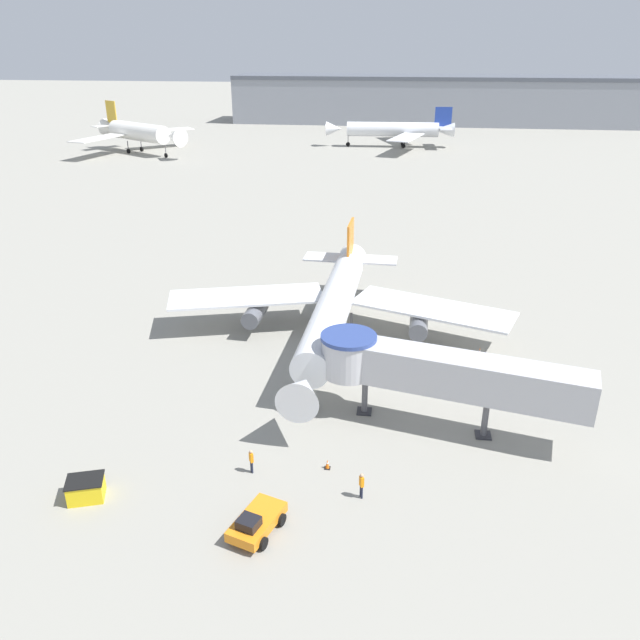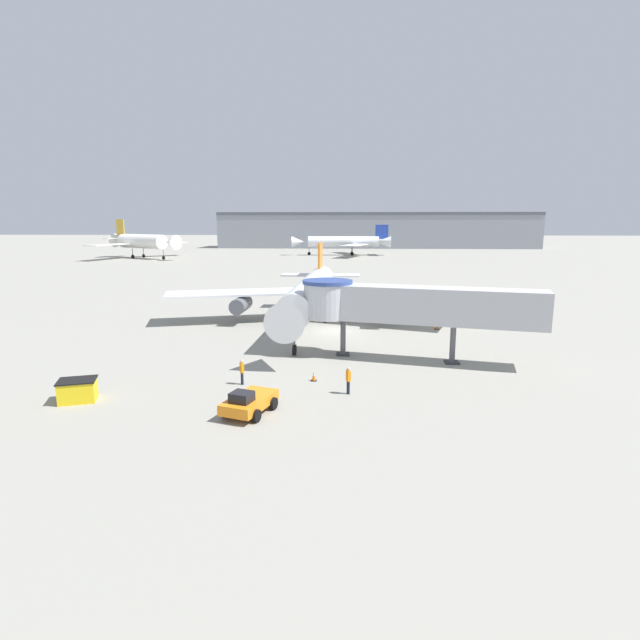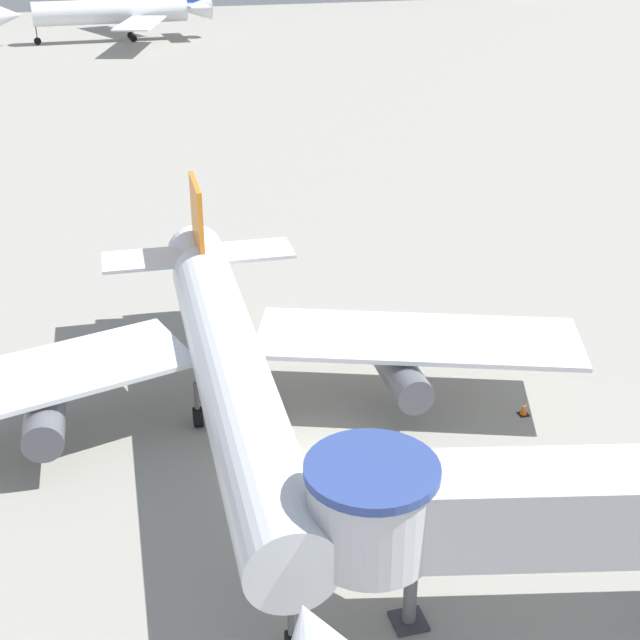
% 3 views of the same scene
% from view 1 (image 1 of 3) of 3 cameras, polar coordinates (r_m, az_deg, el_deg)
% --- Properties ---
extents(ground_plane, '(800.00, 800.00, 0.00)m').
position_cam_1_polar(ground_plane, '(55.64, 3.71, -3.18)').
color(ground_plane, gray).
extents(main_airplane, '(33.03, 31.02, 8.33)m').
position_cam_1_polar(main_airplane, '(56.38, 1.32, 1.24)').
color(main_airplane, silver).
rests_on(main_airplane, ground_plane).
extents(jet_bridge, '(18.76, 7.10, 6.19)m').
position_cam_1_polar(jet_bridge, '(44.31, 10.10, -4.52)').
color(jet_bridge, '#B7B7BC').
rests_on(jet_bridge, ground_plane).
extents(pushback_tug_orange, '(3.02, 4.16, 1.54)m').
position_cam_1_polar(pushback_tug_orange, '(37.09, -5.86, -17.91)').
color(pushback_tug_orange, orange).
rests_on(pushback_tug_orange, ground_plane).
extents(service_container_yellow, '(2.63, 2.33, 1.35)m').
position_cam_1_polar(service_container_yellow, '(41.63, -20.62, -14.24)').
color(service_container_yellow, yellow).
rests_on(service_container_yellow, ground_plane).
extents(traffic_cone_starboard_wing, '(0.46, 0.46, 0.76)m').
position_cam_1_polar(traffic_cone_starboard_wing, '(57.05, 14.39, -2.81)').
color(traffic_cone_starboard_wing, black).
rests_on(traffic_cone_starboard_wing, ground_plane).
extents(traffic_cone_near_nose, '(0.39, 0.39, 0.65)m').
position_cam_1_polar(traffic_cone_near_nose, '(41.63, 0.68, -13.06)').
color(traffic_cone_near_nose, black).
rests_on(traffic_cone_near_nose, ground_plane).
extents(ground_crew_marshaller, '(0.33, 0.39, 1.77)m').
position_cam_1_polar(ground_crew_marshaller, '(39.03, 3.82, -14.72)').
color(ground_crew_marshaller, '#1E2338').
rests_on(ground_crew_marshaller, ground_plane).
extents(ground_crew_wing_walker, '(0.35, 0.38, 1.71)m').
position_cam_1_polar(ground_crew_wing_walker, '(41.13, -6.30, -12.57)').
color(ground_crew_wing_walker, '#1E2338').
rests_on(ground_crew_wing_walker, ground_plane).
extents(background_jet_blue_tail, '(33.44, 36.65, 10.18)m').
position_cam_1_polar(background_jet_blue_tail, '(171.41, 6.93, 16.91)').
color(background_jet_blue_tail, silver).
rests_on(background_jet_blue_tail, ground_plane).
extents(background_jet_gold_tail, '(28.57, 31.02, 11.88)m').
position_cam_1_polar(background_jet_gold_tail, '(166.48, -16.35, 16.19)').
color(background_jet_gold_tail, white).
rests_on(background_jet_gold_tail, ground_plane).
extents(terminal_building, '(136.77, 22.35, 15.22)m').
position_cam_1_polar(terminal_building, '(225.31, 10.78, 19.17)').
color(terminal_building, gray).
rests_on(terminal_building, ground_plane).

